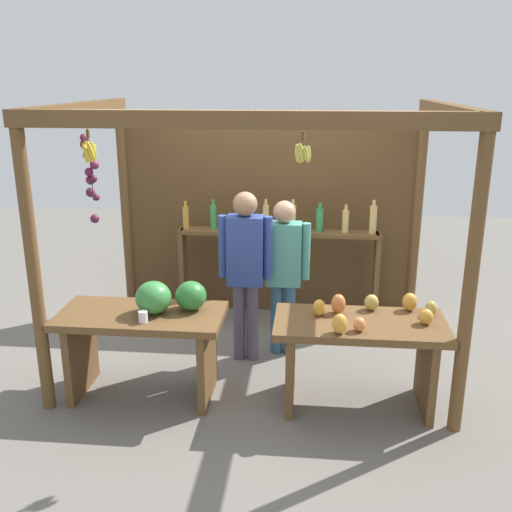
# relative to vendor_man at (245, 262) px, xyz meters

# --- Properties ---
(ground_plane) EXTENTS (12.00, 12.00, 0.00)m
(ground_plane) POSITION_rel_vendor_man_xyz_m (0.11, 0.11, -0.95)
(ground_plane) COLOR slate
(ground_plane) RESTS_ON ground
(market_stall) EXTENTS (3.27, 2.29, 2.31)m
(market_stall) POSITION_rel_vendor_man_xyz_m (0.10, 0.60, 0.42)
(market_stall) COLOR brown
(market_stall) RESTS_ON ground
(fruit_counter_left) EXTENTS (1.32, 0.64, 0.99)m
(fruit_counter_left) POSITION_rel_vendor_man_xyz_m (-0.70, -0.70, -0.33)
(fruit_counter_left) COLOR brown
(fruit_counter_left) RESTS_ON ground
(fruit_counter_right) EXTENTS (1.32, 0.65, 0.89)m
(fruit_counter_right) POSITION_rel_vendor_man_xyz_m (0.98, -0.70, -0.39)
(fruit_counter_right) COLOR brown
(fruit_counter_right) RESTS_ON ground
(bottle_shelf_unit) EXTENTS (2.10, 0.22, 1.34)m
(bottle_shelf_unit) POSITION_rel_vendor_man_xyz_m (0.25, 0.92, -0.13)
(bottle_shelf_unit) COLOR brown
(bottle_shelf_unit) RESTS_ON ground
(vendor_man) EXTENTS (0.48, 0.21, 1.58)m
(vendor_man) POSITION_rel_vendor_man_xyz_m (0.00, 0.00, 0.00)
(vendor_man) COLOR #524A5E
(vendor_man) RESTS_ON ground
(vendor_woman) EXTENTS (0.48, 0.20, 1.48)m
(vendor_woman) POSITION_rel_vendor_man_xyz_m (0.33, 0.16, -0.07)
(vendor_woman) COLOR #325C7D
(vendor_woman) RESTS_ON ground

